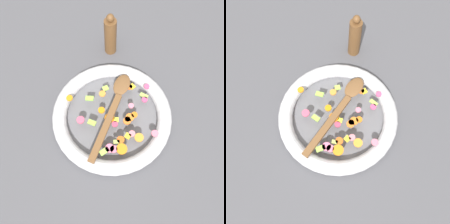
% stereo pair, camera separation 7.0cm
% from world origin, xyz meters
% --- Properties ---
extents(ground_plane, '(4.00, 4.00, 0.00)m').
position_xyz_m(ground_plane, '(0.00, 0.00, 0.00)').
color(ground_plane, '#4C4C51').
extents(skillet, '(0.43, 0.43, 0.05)m').
position_xyz_m(skillet, '(0.00, 0.00, 0.02)').
color(skillet, slate).
rests_on(skillet, ground_plane).
extents(chopped_vegetables, '(0.35, 0.31, 0.01)m').
position_xyz_m(chopped_vegetables, '(0.03, -0.02, 0.05)').
color(chopped_vegetables, orange).
rests_on(chopped_vegetables, skillet).
extents(wooden_spoon, '(0.06, 0.34, 0.01)m').
position_xyz_m(wooden_spoon, '(0.00, 0.02, 0.06)').
color(wooden_spoon, brown).
rests_on(wooden_spoon, chopped_vegetables).
extents(pepper_mill, '(0.05, 0.05, 0.19)m').
position_xyz_m(pepper_mill, '(-0.11, 0.29, 0.08)').
color(pepper_mill, brown).
rests_on(pepper_mill, ground_plane).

